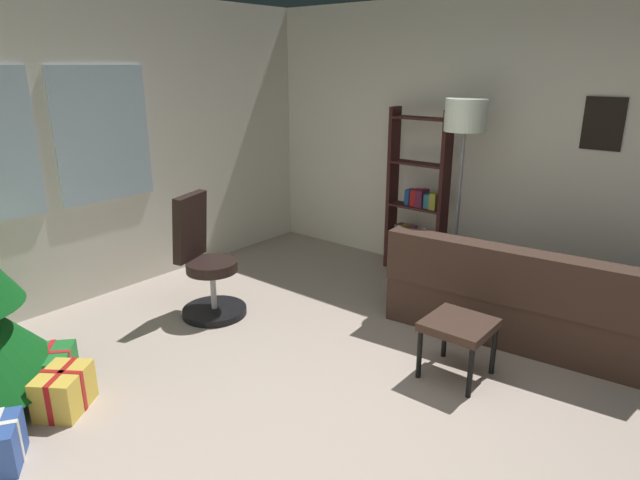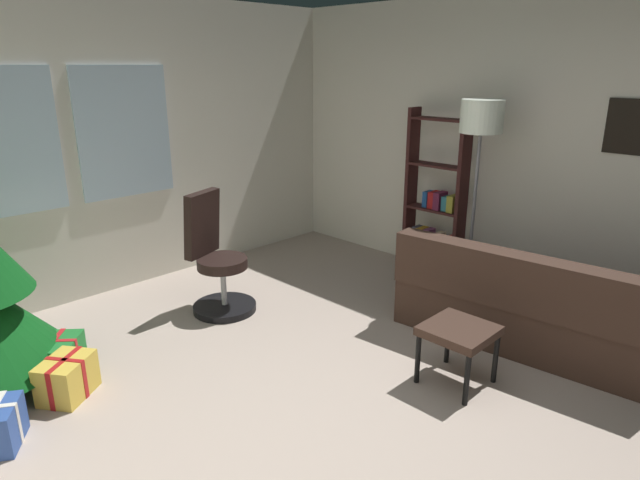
{
  "view_description": "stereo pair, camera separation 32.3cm",
  "coord_description": "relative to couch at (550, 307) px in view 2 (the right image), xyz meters",
  "views": [
    {
      "loc": [
        -2.47,
        -1.62,
        2.11
      ],
      "look_at": [
        0.3,
        0.66,
        0.95
      ],
      "focal_mm": 30.67,
      "sensor_mm": 36.0,
      "label": 1
    },
    {
      "loc": [
        -2.25,
        -1.86,
        2.11
      ],
      "look_at": [
        0.3,
        0.66,
        0.95
      ],
      "focal_mm": 30.67,
      "sensor_mm": 36.0,
      "label": 2
    }
  ],
  "objects": [
    {
      "name": "ground_plane",
      "position": [
        -1.82,
        0.39,
        -0.33
      ],
      "size": [
        5.22,
        6.13,
        0.1
      ],
      "primitive_type": "cube",
      "color": "#AD9B8D"
    },
    {
      "name": "wall_back_with_windows",
      "position": [
        -1.84,
        3.5,
        1.09
      ],
      "size": [
        5.22,
        0.12,
        2.74
      ],
      "color": "silver",
      "rests_on": "ground_plane"
    },
    {
      "name": "wall_right_with_frames",
      "position": [
        0.84,
        0.38,
        1.09
      ],
      "size": [
        0.12,
        6.13,
        2.74
      ],
      "color": "silver",
      "rests_on": "ground_plane"
    },
    {
      "name": "couch",
      "position": [
        0.0,
        0.0,
        0.0
      ],
      "size": [
        1.74,
        2.08,
        0.8
      ],
      "color": "#39261E",
      "rests_on": "ground_plane"
    },
    {
      "name": "footstool",
      "position": [
        -1.05,
        0.19,
        0.08
      ],
      "size": [
        0.44,
        0.44,
        0.43
      ],
      "color": "#39261E",
      "rests_on": "ground_plane"
    },
    {
      "name": "gift_box_green",
      "position": [
        -2.96,
        2.25,
        -0.15
      ],
      "size": [
        0.46,
        0.47,
        0.28
      ],
      "color": "#1E722D",
      "rests_on": "ground_plane"
    },
    {
      "name": "gift_box_gold",
      "position": [
        -3.01,
        1.93,
        -0.15
      ],
      "size": [
        0.43,
        0.41,
        0.28
      ],
      "color": "gold",
      "rests_on": "ground_plane"
    },
    {
      "name": "office_chair",
      "position": [
        -1.51,
        2.34,
        0.13
      ],
      "size": [
        0.56,
        0.58,
        1.07
      ],
      "color": "black",
      "rests_on": "ground_plane"
    },
    {
      "name": "bookshelf",
      "position": [
        0.57,
        1.47,
        0.46
      ],
      "size": [
        0.18,
        0.64,
        1.7
      ],
      "color": "#371918",
      "rests_on": "ground_plane"
    },
    {
      "name": "floor_lamp",
      "position": [
        0.26,
        0.87,
        1.28
      ],
      "size": [
        0.36,
        0.36,
        1.83
      ],
      "color": "slate",
      "rests_on": "ground_plane"
    }
  ]
}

